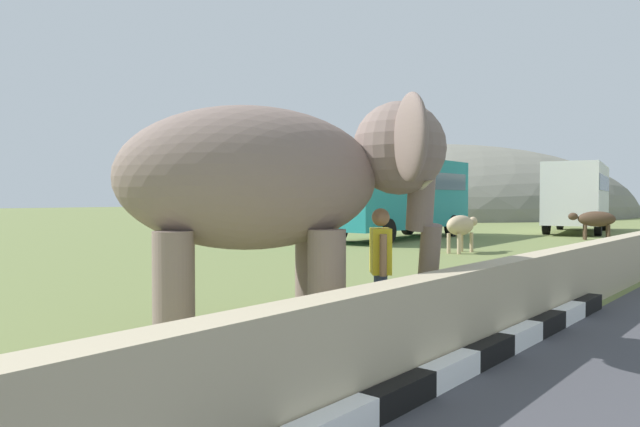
% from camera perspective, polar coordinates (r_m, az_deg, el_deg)
% --- Properties ---
extents(barrier_parapet, '(28.00, 0.36, 1.00)m').
position_cam_1_polar(barrier_parapet, '(5.29, 5.65, -12.52)').
color(barrier_parapet, tan).
rests_on(barrier_parapet, ground_plane).
extents(elephant, '(3.92, 3.70, 2.99)m').
position_cam_1_polar(elephant, '(6.94, -4.05, 3.02)').
color(elephant, '#7B675E').
rests_on(elephant, ground_plane).
extents(person_handler, '(0.53, 0.48, 1.66)m').
position_cam_1_polar(person_handler, '(7.47, 5.97, -5.08)').
color(person_handler, navy).
rests_on(person_handler, ground_plane).
extents(bus_teal, '(9.22, 2.92, 3.50)m').
position_cam_1_polar(bus_teal, '(25.59, 7.74, 2.17)').
color(bus_teal, teal).
rests_on(bus_teal, ground_plane).
extents(bus_white, '(8.49, 3.99, 3.50)m').
position_cam_1_polar(bus_white, '(32.96, 24.00, 1.90)').
color(bus_white, silver).
rests_on(bus_white, ground_plane).
extents(cow_near, '(1.88, 0.60, 1.23)m').
position_cam_1_polar(cow_near, '(19.50, 13.69, -1.21)').
color(cow_near, tan).
rests_on(cow_near, ground_plane).
extents(cow_mid, '(1.15, 1.90, 1.23)m').
position_cam_1_polar(cow_mid, '(27.43, 25.44, -0.54)').
color(cow_mid, '#473323').
rests_on(cow_mid, ground_plane).
extents(hill_east, '(46.72, 37.38, 14.85)m').
position_cam_1_polar(hill_east, '(64.85, 12.16, -0.10)').
color(hill_east, slate).
rests_on(hill_east, ground_plane).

